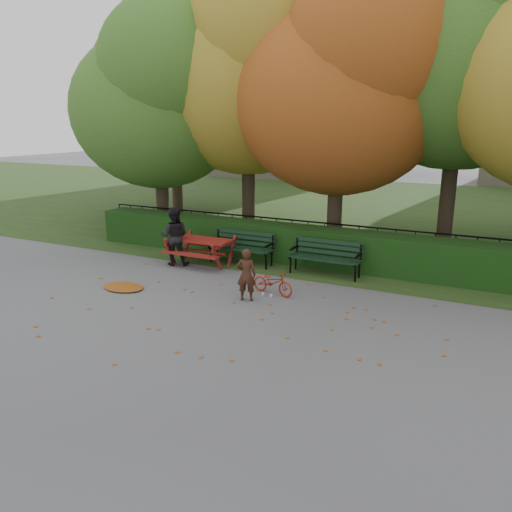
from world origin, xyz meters
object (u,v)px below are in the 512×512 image
at_px(adult, 174,236).
at_px(tree_a, 161,98).
at_px(child, 246,275).
at_px(picnic_table, 201,245).
at_px(tree_c, 349,82).
at_px(bicycle, 273,282).
at_px(bench_right, 326,255).
at_px(tree_d, 478,35).
at_px(bench_left, 242,245).
at_px(tree_b, 254,68).
at_px(tree_f, 176,71).

bearing_deg(adult, tree_a, -73.81).
bearing_deg(tree_a, child, -39.79).
distance_m(picnic_table, child, 3.11).
height_order(tree_c, bicycle, tree_c).
distance_m(bench_right, picnic_table, 3.40).
distance_m(tree_a, picnic_table, 5.53).
bearing_deg(adult, tree_d, -169.75).
bearing_deg(picnic_table, tree_d, 33.40).
height_order(tree_a, bench_right, tree_a).
distance_m(picnic_table, bicycle, 3.08).
bearing_deg(child, adult, -46.40).
bearing_deg(bench_left, child, -60.45).
height_order(bench_left, bench_right, same).
distance_m(tree_d, picnic_table, 9.17).
bearing_deg(tree_d, tree_c, -157.39).
distance_m(tree_b, bench_left, 5.87).
bearing_deg(tree_f, picnic_table, -51.52).
xyz_separation_m(bench_left, bicycle, (1.81, -1.96, -0.24)).
distance_m(tree_c, adult, 6.34).
bearing_deg(picnic_table, bench_left, 32.21).
distance_m(tree_f, bicycle, 12.00).
relative_size(tree_c, adult, 5.04).
height_order(tree_d, tree_f, tree_d).
distance_m(tree_f, adult, 9.17).
bearing_deg(tree_f, bench_left, -43.51).
xyz_separation_m(tree_c, tree_f, (-7.97, 3.28, 0.87)).
height_order(tree_a, bicycle, tree_a).
xyz_separation_m(tree_b, bench_right, (3.54, -3.04, -4.88)).
relative_size(tree_a, bench_left, 4.16).
xyz_separation_m(tree_c, bench_right, (0.27, -2.26, -4.30)).
distance_m(tree_d, adult, 9.62).
height_order(tree_c, adult, tree_c).
bearing_deg(bicycle, bench_right, -5.81).
distance_m(tree_d, tree_f, 11.20).
bearing_deg(bench_right, adult, -166.69).
bearing_deg(tree_a, bench_left, -25.76).
xyz_separation_m(child, bicycle, (0.35, 0.62, -0.30)).
height_order(tree_f, bicycle, tree_f).
xyz_separation_m(tree_c, bicycle, (-0.32, -4.22, -4.55)).
xyz_separation_m(bench_left, picnic_table, (-0.95, -0.61, 0.04)).
bearing_deg(bicycle, tree_c, 6.50).
bearing_deg(tree_b, tree_d, 4.38).
bearing_deg(tree_c, tree_b, 166.55).
distance_m(tree_a, tree_c, 6.04).
bearing_deg(picnic_table, tree_f, 127.83).
bearing_deg(picnic_table, tree_a, 139.14).
distance_m(tree_d, bench_right, 7.07).
xyz_separation_m(adult, bicycle, (3.39, -1.02, -0.51)).
distance_m(tree_c, picnic_table, 5.99).
bearing_deg(bench_left, bench_right, 0.00).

